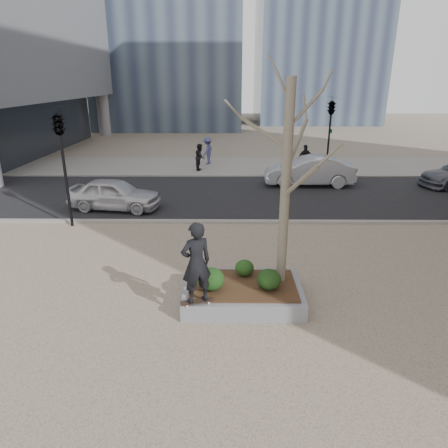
{
  "coord_description": "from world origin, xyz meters",
  "views": [
    {
      "loc": [
        0.61,
        -9.04,
        5.42
      ],
      "look_at": [
        0.5,
        2.0,
        1.4
      ],
      "focal_mm": 32.0,
      "sensor_mm": 36.0,
      "label": 1
    }
  ],
  "objects_px": {
    "skateboarder": "(196,263)",
    "police_car": "(114,194)",
    "planter": "(243,293)",
    "skateboard": "(197,302)"
  },
  "relations": [
    {
      "from": "skateboarder",
      "to": "police_car",
      "type": "distance_m",
      "value": 9.6
    },
    {
      "from": "planter",
      "to": "police_car",
      "type": "distance_m",
      "value": 9.38
    },
    {
      "from": "skateboarder",
      "to": "police_car",
      "type": "relative_size",
      "value": 0.49
    },
    {
      "from": "planter",
      "to": "skateboard",
      "type": "xyz_separation_m",
      "value": [
        -1.1,
        -0.88,
        0.26
      ]
    },
    {
      "from": "planter",
      "to": "police_car",
      "type": "relative_size",
      "value": 0.75
    },
    {
      "from": "skateboard",
      "to": "police_car",
      "type": "relative_size",
      "value": 0.2
    },
    {
      "from": "planter",
      "to": "skateboard",
      "type": "bearing_deg",
      "value": -141.34
    },
    {
      "from": "skateboard",
      "to": "police_car",
      "type": "distance_m",
      "value": 9.57
    },
    {
      "from": "planter",
      "to": "skateboarder",
      "type": "height_order",
      "value": "skateboarder"
    },
    {
      "from": "skateboarder",
      "to": "skateboard",
      "type": "bearing_deg",
      "value": 78.05
    }
  ]
}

